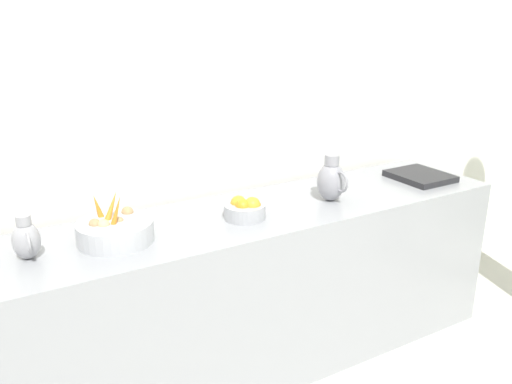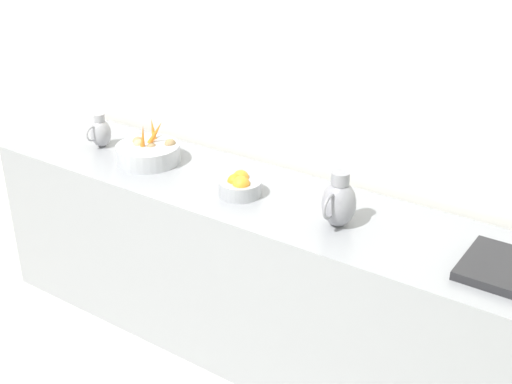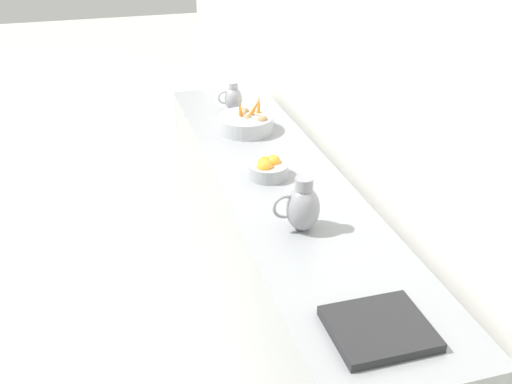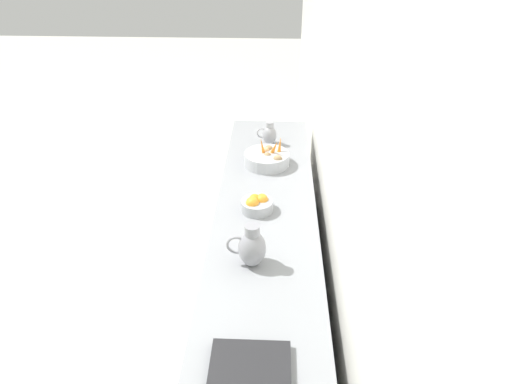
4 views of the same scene
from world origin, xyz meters
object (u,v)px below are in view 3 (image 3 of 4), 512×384
vegetable_colander (246,123)px  orange_bowl (268,169)px  metal_pitcher_tall (302,207)px  metal_pitcher_short (233,98)px

vegetable_colander → orange_bowl: 0.64m
metal_pitcher_tall → metal_pitcher_short: bearing=-92.4°
metal_pitcher_tall → metal_pitcher_short: (-0.07, -1.53, -0.03)m
vegetable_colander → metal_pitcher_tall: (0.06, 1.16, 0.06)m
vegetable_colander → orange_bowl: (0.05, 0.63, -0.00)m
metal_pitcher_tall → metal_pitcher_short: size_ratio=1.33×
vegetable_colander → metal_pitcher_tall: 1.17m
orange_bowl → metal_pitcher_short: size_ratio=1.08×
orange_bowl → metal_pitcher_tall: (0.00, 0.53, 0.07)m
orange_bowl → metal_pitcher_tall: metal_pitcher_tall is taller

